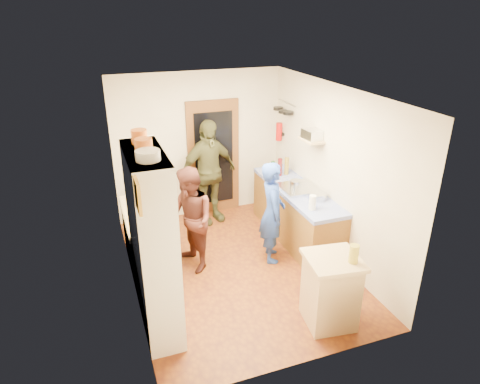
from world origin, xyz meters
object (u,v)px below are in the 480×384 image
hutch_body (153,244)px  person_left (191,219)px  right_counter_base (296,215)px  person_hob (274,213)px  island_base (330,292)px  person_back (209,172)px

hutch_body → person_left: 1.32m
right_counter_base → person_hob: size_ratio=1.41×
right_counter_base → person_hob: 0.83m
right_counter_base → person_hob: (-0.60, -0.46, 0.36)m
island_base → person_left: 2.21m
person_hob → person_back: 1.66m
hutch_body → right_counter_base: bearing=27.5°
right_counter_base → person_back: size_ratio=1.18×
person_left → person_back: 1.49m
hutch_body → person_hob: bearing=23.9°
hutch_body → person_left: hutch_body is taller
island_base → person_back: person_back is taller
person_back → hutch_body: bearing=-134.4°
right_counter_base → person_left: person_left is taller
person_hob → person_back: (-0.55, 1.57, 0.15)m
right_counter_base → person_left: size_ratio=1.41×
hutch_body → island_base: 2.18m
island_base → right_counter_base: bearing=74.6°
hutch_body → person_hob: hutch_body is taller
hutch_body → person_left: size_ratio=1.41×
island_base → person_left: (-1.26, 1.78, 0.35)m
hutch_body → person_hob: size_ratio=1.41×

